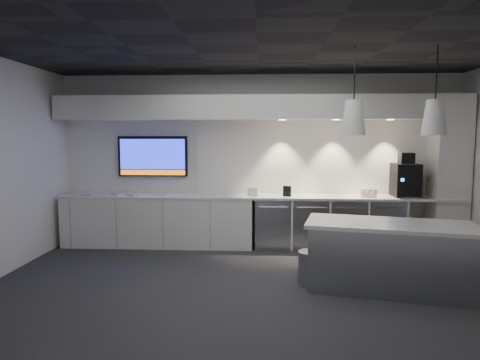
# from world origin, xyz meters

# --- Properties ---
(floor) EXTENTS (7.00, 7.00, 0.00)m
(floor) POSITION_xyz_m (0.00, 0.00, 0.00)
(floor) COLOR #2C2C2F
(floor) RESTS_ON ground
(ceiling) EXTENTS (7.00, 7.00, 0.00)m
(ceiling) POSITION_xyz_m (0.00, 0.00, 3.00)
(ceiling) COLOR black
(ceiling) RESTS_ON wall_back
(wall_back) EXTENTS (7.00, 0.00, 7.00)m
(wall_back) POSITION_xyz_m (0.00, 2.50, 1.50)
(wall_back) COLOR white
(wall_back) RESTS_ON floor
(wall_front) EXTENTS (7.00, 0.00, 7.00)m
(wall_front) POSITION_xyz_m (0.00, -2.50, 1.50)
(wall_front) COLOR white
(wall_front) RESTS_ON floor
(back_counter) EXTENTS (6.80, 0.65, 0.04)m
(back_counter) POSITION_xyz_m (0.00, 2.17, 0.88)
(back_counter) COLOR white
(back_counter) RESTS_ON left_base_cabinets
(left_base_cabinets) EXTENTS (3.30, 0.63, 0.86)m
(left_base_cabinets) POSITION_xyz_m (-1.75, 2.17, 0.43)
(left_base_cabinets) COLOR white
(left_base_cabinets) RESTS_ON floor
(fridge_unit_a) EXTENTS (0.60, 0.61, 0.85)m
(fridge_unit_a) POSITION_xyz_m (0.25, 2.17, 0.42)
(fridge_unit_a) COLOR gray
(fridge_unit_a) RESTS_ON floor
(fridge_unit_b) EXTENTS (0.60, 0.61, 0.85)m
(fridge_unit_b) POSITION_xyz_m (0.88, 2.17, 0.42)
(fridge_unit_b) COLOR gray
(fridge_unit_b) RESTS_ON floor
(fridge_unit_c) EXTENTS (0.60, 0.61, 0.85)m
(fridge_unit_c) POSITION_xyz_m (1.51, 2.17, 0.42)
(fridge_unit_c) COLOR gray
(fridge_unit_c) RESTS_ON floor
(fridge_unit_d) EXTENTS (0.60, 0.61, 0.85)m
(fridge_unit_d) POSITION_xyz_m (2.14, 2.17, 0.42)
(fridge_unit_d) COLOR gray
(fridge_unit_d) RESTS_ON floor
(backsplash) EXTENTS (4.60, 0.03, 1.30)m
(backsplash) POSITION_xyz_m (1.20, 2.48, 1.55)
(backsplash) COLOR white
(backsplash) RESTS_ON wall_back
(soffit) EXTENTS (6.90, 0.60, 0.40)m
(soffit) POSITION_xyz_m (0.00, 2.20, 2.40)
(soffit) COLOR white
(soffit) RESTS_ON wall_back
(column) EXTENTS (0.55, 0.55, 2.60)m
(column) POSITION_xyz_m (3.20, 2.20, 1.30)
(column) COLOR white
(column) RESTS_ON floor
(wall_tv) EXTENTS (1.25, 0.07, 0.72)m
(wall_tv) POSITION_xyz_m (-1.90, 2.45, 1.56)
(wall_tv) COLOR black
(wall_tv) RESTS_ON wall_back
(island) EXTENTS (2.16, 1.28, 0.86)m
(island) POSITION_xyz_m (1.65, 0.15, 0.43)
(island) COLOR gray
(island) RESTS_ON floor
(bin) EXTENTS (0.39, 0.39, 0.44)m
(bin) POSITION_xyz_m (0.69, 0.31, 0.22)
(bin) COLOR gray
(bin) RESTS_ON floor
(coffee_machine) EXTENTS (0.41, 0.58, 0.74)m
(coffee_machine) POSITION_xyz_m (2.50, 2.20, 1.21)
(coffee_machine) COLOR black
(coffee_machine) RESTS_ON back_counter
(sign_black) EXTENTS (0.14, 0.06, 0.18)m
(sign_black) POSITION_xyz_m (0.49, 2.09, 0.99)
(sign_black) COLOR black
(sign_black) RESTS_ON back_counter
(sign_white) EXTENTS (0.18, 0.05, 0.14)m
(sign_white) POSITION_xyz_m (-0.10, 2.10, 0.97)
(sign_white) COLOR white
(sign_white) RESTS_ON back_counter
(cup_cluster) EXTENTS (0.26, 0.16, 0.14)m
(cup_cluster) POSITION_xyz_m (1.86, 2.08, 0.97)
(cup_cluster) COLOR silver
(cup_cluster) RESTS_ON back_counter
(tray_a) EXTENTS (0.20, 0.20, 0.02)m
(tray_a) POSITION_xyz_m (-3.01, 2.09, 0.91)
(tray_a) COLOR #B2B2B2
(tray_a) RESTS_ON back_counter
(tray_b) EXTENTS (0.20, 0.20, 0.02)m
(tray_b) POSITION_xyz_m (-2.48, 2.15, 0.91)
(tray_b) COLOR #B2B2B2
(tray_b) RESTS_ON back_counter
(tray_c) EXTENTS (0.20, 0.20, 0.02)m
(tray_c) POSITION_xyz_m (-2.21, 2.14, 0.91)
(tray_c) COLOR #B2B2B2
(tray_c) RESTS_ON back_counter
(tray_d) EXTENTS (0.18, 0.18, 0.02)m
(tray_d) POSITION_xyz_m (-1.69, 2.17, 0.91)
(tray_d) COLOR #B2B2B2
(tray_d) RESTS_ON back_counter
(pendant_left) EXTENTS (0.30, 0.30, 1.12)m
(pendant_left) POSITION_xyz_m (1.17, 0.15, 2.15)
(pendant_left) COLOR white
(pendant_left) RESTS_ON ceiling
(pendant_right) EXTENTS (0.30, 0.30, 1.12)m
(pendant_right) POSITION_xyz_m (2.13, 0.15, 2.15)
(pendant_right) COLOR white
(pendant_right) RESTS_ON ceiling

